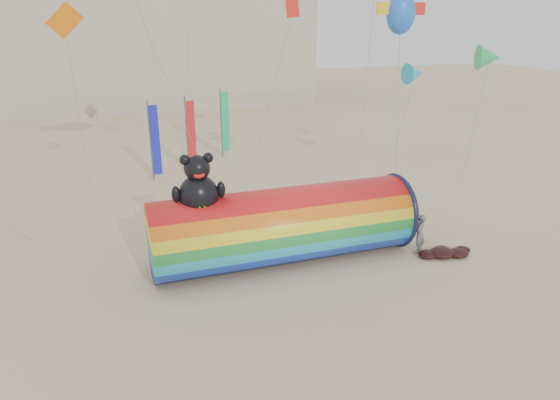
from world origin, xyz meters
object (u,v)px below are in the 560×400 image
object	(u,v)px
hotel_building	(40,15)
fabric_bundle	(445,252)
windsock_assembly	(283,224)
kite_handler	(420,234)

from	to	relation	value
hotel_building	fabric_bundle	world-z (taller)	hotel_building
windsock_assembly	kite_handler	size ratio (longest dim) A/B	6.21
kite_handler	fabric_bundle	distance (m)	1.38
hotel_building	fabric_bundle	xyz separation A→B (m)	(19.22, -47.57, -10.14)
hotel_building	fabric_bundle	bearing A→B (deg)	-68.00
windsock_assembly	kite_handler	bearing A→B (deg)	-11.88
hotel_building	kite_handler	bearing A→B (deg)	-68.63
hotel_building	kite_handler	size ratio (longest dim) A/B	33.17
hotel_building	windsock_assembly	xyz separation A→B (m)	(12.26, -45.55, -8.58)
windsock_assembly	kite_handler	distance (m)	6.25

